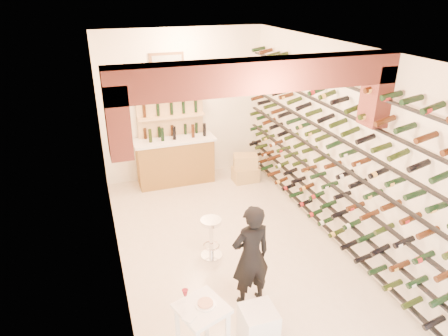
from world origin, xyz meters
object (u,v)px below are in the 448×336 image
at_px(back_counter, 175,160).
at_px(white_stool, 258,327).
at_px(chrome_barstool, 211,235).
at_px(wine_rack, 320,148).
at_px(person, 251,256).
at_px(crate_lower, 245,174).
at_px(tasting_table, 202,316).

xyz_separation_m(back_counter, white_stool, (-0.05, -4.61, -0.28)).
bearing_deg(chrome_barstool, wine_rack, 4.26).
distance_m(person, crate_lower, 3.76).
bearing_deg(chrome_barstool, back_counter, 88.70).
height_order(wine_rack, crate_lower, wine_rack).
distance_m(wine_rack, chrome_barstool, 2.22).
height_order(wine_rack, chrome_barstool, wine_rack).
relative_size(wine_rack, white_stool, 11.29).
xyz_separation_m(chrome_barstool, crate_lower, (1.51, 2.34, -0.23)).
relative_size(tasting_table, white_stool, 1.76).
xyz_separation_m(wine_rack, person, (-1.70, -1.27, -0.80)).
bearing_deg(person, wine_rack, -148.80).
xyz_separation_m(tasting_table, chrome_barstool, (0.66, 1.77, -0.21)).
bearing_deg(person, tasting_table, 31.45).
bearing_deg(crate_lower, chrome_barstool, -122.83).
relative_size(person, crate_lower, 2.78).
xyz_separation_m(back_counter, person, (0.13, -3.92, 0.21)).
bearing_deg(person, white_stool, 70.24).
distance_m(wine_rack, back_counter, 3.38).
bearing_deg(person, back_counter, -93.72).
distance_m(white_stool, person, 0.86).
xyz_separation_m(back_counter, chrome_barstool, (-0.06, -2.79, -0.14)).
xyz_separation_m(wine_rack, tasting_table, (-2.55, -1.91, -0.95)).
distance_m(back_counter, tasting_table, 4.62).
bearing_deg(back_counter, white_stool, -90.58).
bearing_deg(crate_lower, tasting_table, -117.82).
bearing_deg(tasting_table, person, 17.80).
bearing_deg(wine_rack, back_counter, 124.66).
relative_size(white_stool, person, 0.34).
relative_size(tasting_table, crate_lower, 1.66).
height_order(back_counter, person, person).
height_order(back_counter, crate_lower, back_counter).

